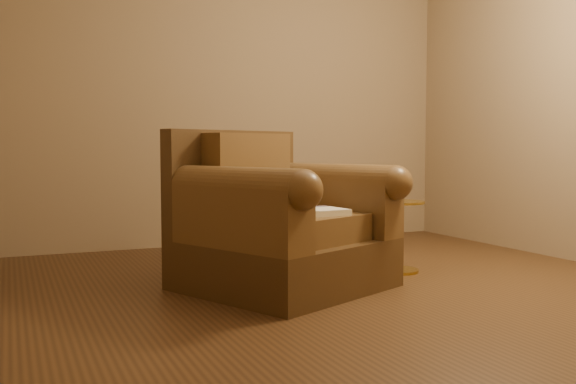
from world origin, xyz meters
name	(u,v)px	position (x,y,z in m)	size (l,w,h in m)	color
floor	(348,287)	(0.00, 0.00, 0.00)	(4.00, 4.00, 0.00)	#4C311A
room	(349,2)	(0.00, 0.00, 1.71)	(4.02, 4.02, 2.71)	#8B7355
armchair	(279,226)	(-0.38, 0.18, 0.37)	(1.40, 1.37, 0.96)	#452F17
teddy_bear	(264,195)	(-0.45, 0.25, 0.56)	(0.21, 0.23, 0.28)	beige
guidebook	(305,212)	(-0.32, -0.06, 0.48)	(0.50, 0.34, 0.04)	beige
side_table	(398,234)	(0.55, 0.28, 0.26)	(0.35, 0.35, 0.49)	#B79332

